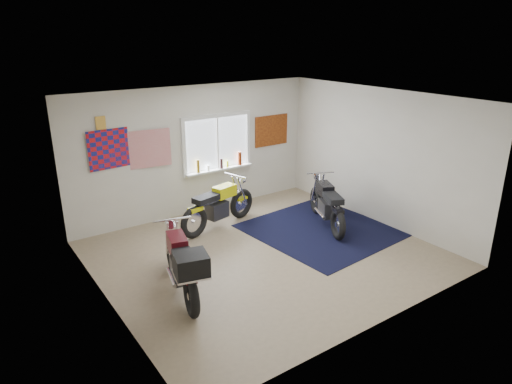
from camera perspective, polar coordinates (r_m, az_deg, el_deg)
ground at (r=8.11m, az=1.25°, el=-7.77°), size 5.50×5.50×0.00m
room_shell at (r=7.50m, az=1.34°, el=3.44°), size 5.50×5.50×5.50m
navy_rug at (r=9.13m, az=8.13°, el=-4.69°), size 2.70×2.79×0.01m
window_assembly at (r=9.84m, az=-4.85°, el=5.64°), size 1.66×0.17×1.26m
oil_bottles at (r=9.92m, az=-4.09°, el=3.74°), size 1.12×0.09×0.30m
flag_display at (r=8.76m, az=-18.85°, el=8.18°), size 1.60×0.10×1.17m
triumph_poster at (r=10.59m, az=1.93°, el=7.69°), size 0.90×0.03×0.70m
yellow_triumph at (r=9.05m, az=-4.72°, el=-1.86°), size 1.92×0.70×0.98m
black_chrome_bike at (r=9.20m, az=8.85°, el=-1.65°), size 0.92×1.80×0.98m
maroon_tourer at (r=6.76m, az=-9.18°, el=-9.01°), size 0.86×1.96×1.00m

